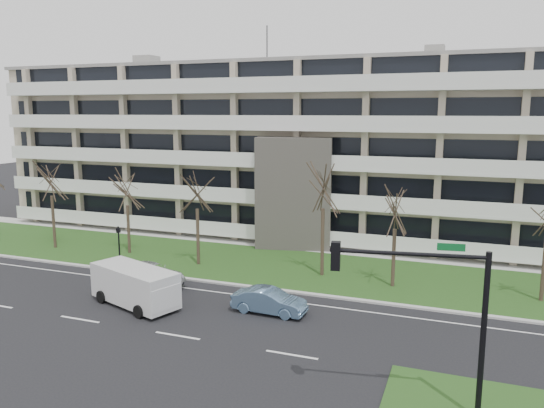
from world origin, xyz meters
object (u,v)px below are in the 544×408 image
at_px(pedestrian_signal, 119,241).
at_px(traffic_signal, 430,306).
at_px(blue_sedan, 269,301).
at_px(silver_pickup, 151,275).
at_px(white_van, 135,283).

bearing_deg(pedestrian_signal, traffic_signal, -49.20).
relative_size(traffic_signal, pedestrian_signal, 2.22).
height_order(blue_sedan, traffic_signal, traffic_signal).
distance_m(silver_pickup, pedestrian_signal, 5.40).
bearing_deg(white_van, traffic_signal, 0.50).
distance_m(white_van, pedestrian_signal, 8.45).
height_order(traffic_signal, pedestrian_signal, traffic_signal).
xyz_separation_m(white_van, pedestrian_signal, (-5.69, 6.23, 0.54)).
relative_size(white_van, traffic_signal, 0.94).
relative_size(blue_sedan, pedestrian_signal, 1.41).
xyz_separation_m(white_van, traffic_signal, (16.50, -5.70, 2.89)).
relative_size(blue_sedan, traffic_signal, 0.64).
relative_size(white_van, pedestrian_signal, 2.08).
relative_size(silver_pickup, traffic_signal, 0.76).
bearing_deg(traffic_signal, pedestrian_signal, 142.33).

